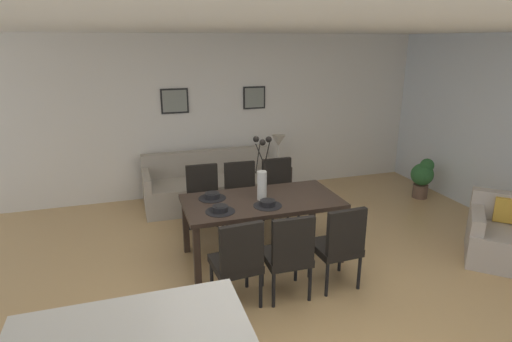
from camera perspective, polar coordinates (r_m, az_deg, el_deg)
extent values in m
plane|color=tan|center=(4.53, 3.71, -16.17)|extent=(9.00, 9.00, 0.00)
cube|color=white|center=(7.00, -5.78, 7.47)|extent=(9.00, 0.10, 2.60)
cube|color=white|center=(4.15, 2.35, 19.32)|extent=(9.00, 7.20, 0.08)
cube|color=#33261E|center=(4.86, 0.80, -4.16)|extent=(1.80, 0.92, 0.05)
cube|color=#33261E|center=(5.63, 7.67, -5.25)|extent=(0.07, 0.07, 0.69)
cube|color=#33261E|center=(5.19, -9.55, -7.39)|extent=(0.07, 0.07, 0.69)
cube|color=#33261E|center=(4.99, 11.56, -8.57)|extent=(0.07, 0.07, 0.69)
cube|color=#33261E|center=(4.48, -8.02, -11.52)|extent=(0.07, 0.07, 0.69)
cube|color=black|center=(4.18, -2.84, -12.50)|extent=(0.47, 0.47, 0.08)
cube|color=black|center=(3.90, -1.95, -10.49)|extent=(0.42, 0.09, 0.48)
cylinder|color=black|center=(4.50, -1.28, -13.47)|extent=(0.04, 0.04, 0.38)
cylinder|color=black|center=(4.40, -6.05, -14.36)|extent=(0.04, 0.04, 0.38)
cylinder|color=black|center=(4.21, 0.64, -15.94)|extent=(0.04, 0.04, 0.38)
cylinder|color=black|center=(4.10, -4.49, -17.00)|extent=(0.04, 0.04, 0.38)
cube|color=black|center=(5.58, -6.94, -4.62)|extent=(0.45, 0.45, 0.08)
cube|color=black|center=(5.66, -7.36, -1.48)|extent=(0.42, 0.07, 0.48)
cylinder|color=black|center=(5.47, -8.50, -7.77)|extent=(0.04, 0.04, 0.38)
cylinder|color=black|center=(5.53, -4.57, -7.36)|extent=(0.04, 0.04, 0.38)
cylinder|color=black|center=(5.82, -9.03, -6.22)|extent=(0.04, 0.04, 0.38)
cylinder|color=black|center=(5.87, -5.33, -5.85)|extent=(0.04, 0.04, 0.38)
cube|color=black|center=(4.30, 4.08, -11.56)|extent=(0.45, 0.45, 0.08)
cube|color=black|center=(4.03, 5.10, -9.57)|extent=(0.42, 0.07, 0.48)
cylinder|color=black|center=(4.63, 5.45, -12.61)|extent=(0.04, 0.04, 0.38)
cylinder|color=black|center=(4.52, 0.84, -13.34)|extent=(0.04, 0.04, 0.38)
cylinder|color=black|center=(4.33, 7.35, -14.99)|extent=(0.04, 0.04, 0.38)
cylinder|color=black|center=(4.21, 2.41, -15.87)|extent=(0.04, 0.04, 0.38)
cube|color=black|center=(5.66, -1.78, -4.17)|extent=(0.46, 0.46, 0.08)
cube|color=black|center=(5.74, -2.24, -1.08)|extent=(0.42, 0.08, 0.48)
cylinder|color=black|center=(5.54, -3.24, -7.26)|extent=(0.04, 0.04, 0.38)
cylinder|color=black|center=(5.62, 0.58, -6.86)|extent=(0.04, 0.04, 0.38)
cylinder|color=black|center=(5.88, -4.00, -5.76)|extent=(0.04, 0.04, 0.38)
cylinder|color=black|center=(5.96, -0.39, -5.40)|extent=(0.04, 0.04, 0.38)
cube|color=black|center=(4.54, 10.71, -10.22)|extent=(0.46, 0.46, 0.08)
cube|color=black|center=(4.28, 12.21, -8.20)|extent=(0.42, 0.08, 0.48)
cylinder|color=black|center=(4.88, 11.36, -11.25)|extent=(0.04, 0.04, 0.38)
cylinder|color=black|center=(4.71, 7.31, -12.15)|extent=(0.04, 0.04, 0.38)
cylinder|color=black|center=(4.60, 13.87, -13.29)|extent=(0.04, 0.04, 0.38)
cylinder|color=black|center=(4.42, 9.64, -14.37)|extent=(0.04, 0.04, 0.38)
cube|color=black|center=(5.83, 3.43, -3.51)|extent=(0.44, 0.44, 0.08)
cube|color=black|center=(5.91, 2.81, -0.53)|extent=(0.42, 0.06, 0.48)
cylinder|color=black|center=(5.69, 2.30, -6.54)|extent=(0.04, 0.04, 0.38)
cylinder|color=black|center=(5.83, 5.82, -6.04)|extent=(0.04, 0.04, 0.38)
cylinder|color=black|center=(6.02, 1.04, -5.14)|extent=(0.04, 0.04, 0.38)
cylinder|color=black|center=(6.15, 4.40, -4.71)|extent=(0.04, 0.04, 0.38)
cylinder|color=silver|center=(4.79, 0.81, -1.99)|extent=(0.11, 0.11, 0.34)
cylinder|color=black|center=(4.72, 1.42, 1.92)|extent=(0.05, 0.12, 0.37)
sphere|color=black|center=(4.69, 1.73, 4.33)|extent=(0.07, 0.07, 0.07)
cylinder|color=black|center=(4.73, 0.28, 1.94)|extent=(0.08, 0.05, 0.38)
sphere|color=black|center=(4.70, 0.01, 4.36)|extent=(0.07, 0.07, 0.07)
cylinder|color=black|center=(4.63, 0.83, 1.61)|extent=(0.15, 0.06, 0.36)
sphere|color=black|center=(4.55, 0.84, 3.93)|extent=(0.07, 0.07, 0.07)
cylinder|color=black|center=(4.53, -4.90, -5.50)|extent=(0.32, 0.32, 0.01)
cylinder|color=black|center=(4.52, -4.91, -5.11)|extent=(0.17, 0.17, 0.06)
cylinder|color=black|center=(4.51, -4.92, -4.93)|extent=(0.13, 0.13, 0.04)
cylinder|color=black|center=(4.90, -5.98, -3.69)|extent=(0.32, 0.32, 0.01)
cylinder|color=black|center=(4.89, -5.99, -3.33)|extent=(0.17, 0.17, 0.06)
cylinder|color=black|center=(4.89, -5.99, -3.17)|extent=(0.13, 0.13, 0.04)
cylinder|color=black|center=(4.67, 1.60, -4.73)|extent=(0.32, 0.32, 0.01)
cylinder|color=black|center=(4.65, 1.60, -4.36)|extent=(0.17, 0.17, 0.06)
cylinder|color=black|center=(4.65, 1.60, -4.19)|extent=(0.13, 0.13, 0.04)
cube|color=#A89E8E|center=(6.65, -6.03, -2.82)|extent=(2.07, 0.84, 0.42)
cube|color=#A89E8E|center=(6.84, -6.72, 1.27)|extent=(2.07, 0.16, 0.38)
cube|color=#A89E8E|center=(6.80, 2.06, 0.48)|extent=(0.10, 0.84, 0.20)
cube|color=#A89E8E|center=(6.44, -14.74, -1.08)|extent=(0.10, 0.84, 0.20)
cube|color=black|center=(6.99, 2.99, -1.28)|extent=(0.36, 0.36, 0.52)
cylinder|color=beige|center=(6.90, 3.03, 1.08)|extent=(0.12, 0.12, 0.08)
cylinder|color=beige|center=(6.86, 3.05, 2.53)|extent=(0.02, 0.02, 0.30)
cone|color=beige|center=(6.81, 3.08, 4.15)|extent=(0.22, 0.22, 0.18)
cube|color=#ADA399|center=(5.77, 30.77, -8.73)|extent=(1.13, 1.13, 0.40)
cube|color=#ADA399|center=(5.93, 31.08, -4.17)|extent=(0.70, 0.66, 0.35)
cube|color=#ADA399|center=(5.60, 27.90, -5.76)|extent=(0.56, 0.60, 0.18)
cube|color=gold|center=(5.84, 31.14, -4.64)|extent=(0.28, 0.26, 0.30)
cube|color=silver|center=(2.61, -16.99, -21.35)|extent=(1.37, 0.85, 0.04)
cube|color=black|center=(6.79, -11.02, 9.34)|extent=(0.43, 0.02, 0.39)
cube|color=gray|center=(6.78, -11.01, 9.33)|extent=(0.38, 0.01, 0.34)
cube|color=black|center=(7.06, -0.25, 9.96)|extent=(0.38, 0.02, 0.37)
cube|color=gray|center=(7.05, -0.21, 9.95)|extent=(0.33, 0.01, 0.32)
cylinder|color=brown|center=(7.44, 21.45, -2.56)|extent=(0.24, 0.24, 0.22)
sphere|color=#2D6633|center=(7.35, 21.70, -0.44)|extent=(0.36, 0.36, 0.36)
sphere|color=#2D6633|center=(7.32, 22.29, 0.72)|extent=(0.22, 0.22, 0.22)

